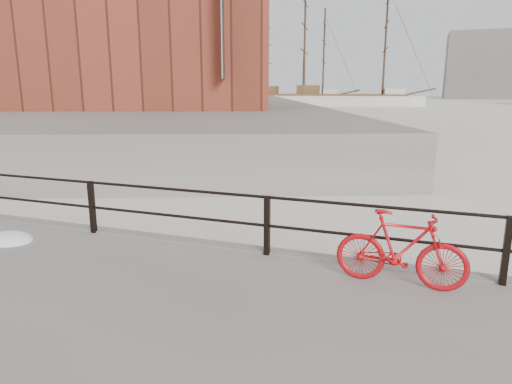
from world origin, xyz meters
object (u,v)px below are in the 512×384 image
Objects in this scene: schooner_left at (294,105)px; workboat_near at (95,122)px; schooner_mid at (342,106)px; workboat_far at (183,114)px; bicycle at (401,249)px.

schooner_left is 48.92m from workboat_near.
schooner_mid is 2.46× the size of workboat_far.
schooner_mid is at bearing 20.36° from workboat_far.
workboat_far is (-13.99, -31.17, 0.00)m from schooner_mid.
schooner_mid reaches higher than workboat_far.
bicycle is 40.13m from workboat_near.
workboat_near is 0.99× the size of workboat_far.
schooner_mid is 34.17m from workboat_far.
schooner_left is at bearing 108.49° from bicycle.
schooner_left is at bearing 36.56° from workboat_far.
bicycle is 75.68m from schooner_mid.
schooner_mid is 2.48× the size of workboat_near.
schooner_mid is at bearing 49.18° from workboat_near.
bicycle is 0.06× the size of schooner_mid.
schooner_left is 1.90× the size of workboat_far.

